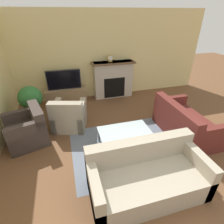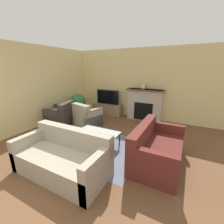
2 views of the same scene
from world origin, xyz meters
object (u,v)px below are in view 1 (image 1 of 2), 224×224
at_px(armchair_accent, 69,117).
at_px(mantel_clock, 110,58).
at_px(coffee_table, 125,133).
at_px(potted_plant, 31,99).
at_px(couch_sectional, 146,177).
at_px(armchair_by_window, 28,130).
at_px(couch_loveseat, 184,124).
at_px(tv, 64,80).

bearing_deg(armchair_accent, mantel_clock, -117.48).
height_order(coffee_table, potted_plant, potted_plant).
relative_size(couch_sectional, armchair_accent, 1.92).
height_order(armchair_by_window, potted_plant, potted_plant).
height_order(couch_sectional, potted_plant, potted_plant).
bearing_deg(coffee_table, potted_plant, 139.57).
xyz_separation_m(couch_sectional, coffee_table, (0.04, 1.12, 0.06)).
bearing_deg(couch_loveseat, armchair_accent, 68.42).
bearing_deg(armchair_by_window, tv, 137.47).
bearing_deg(couch_loveseat, mantel_clock, 22.80).
relative_size(coffee_table, mantel_clock, 4.99).
bearing_deg(potted_plant, mantel_clock, 21.53).
relative_size(couch_sectional, mantel_clock, 8.32).
bearing_deg(armchair_by_window, armchair_accent, 93.08).
xyz_separation_m(tv, couch_loveseat, (2.60, -2.53, -0.48)).
bearing_deg(mantel_clock, couch_sectional, -96.56).
bearing_deg(potted_plant, couch_loveseat, -25.51).
distance_m(couch_loveseat, armchair_accent, 2.78).
height_order(potted_plant, mantel_clock, mantel_clock).
relative_size(tv, potted_plant, 1.07).
relative_size(couch_loveseat, armchair_accent, 1.68).
height_order(couch_sectional, coffee_table, couch_sectional).
bearing_deg(mantel_clock, couch_loveseat, -67.20).
distance_m(couch_sectional, armchair_accent, 2.42).
distance_m(tv, mantel_clock, 1.60).
bearing_deg(potted_plant, tv, 44.01).
bearing_deg(potted_plant, armchair_accent, -35.45).
bearing_deg(couch_sectional, tv, 106.15).
height_order(couch_loveseat, coffee_table, couch_loveseat).
xyz_separation_m(armchair_by_window, armchair_accent, (0.92, 0.32, 0.00)).
distance_m(tv, armchair_by_window, 2.09).
relative_size(tv, mantel_clock, 4.69).
xyz_separation_m(couch_sectional, mantel_clock, (0.43, 3.77, 1.02)).
bearing_deg(couch_loveseat, armchair_by_window, 78.61).
relative_size(armchair_by_window, mantel_clock, 4.56).
distance_m(armchair_accent, mantel_clock, 2.40).
distance_m(tv, potted_plant, 1.25).
xyz_separation_m(armchair_by_window, mantel_clock, (2.41, 1.90, 1.01)).
relative_size(potted_plant, mantel_clock, 4.40).
distance_m(tv, couch_loveseat, 3.66).
xyz_separation_m(coffee_table, potted_plant, (-2.00, 1.70, 0.26)).
bearing_deg(armchair_by_window, couch_loveseat, 62.66).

